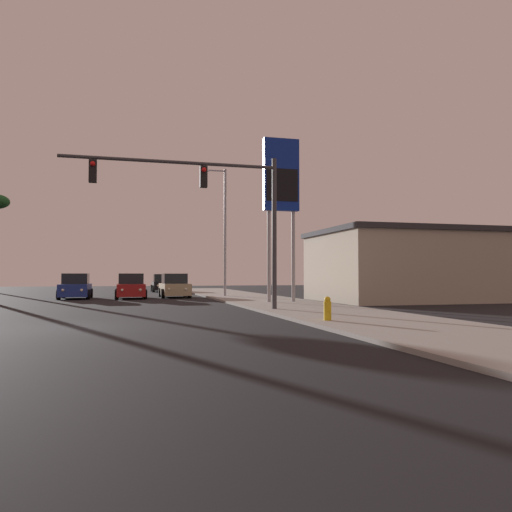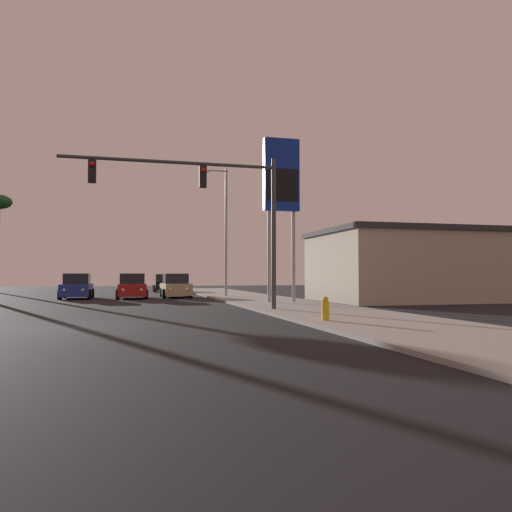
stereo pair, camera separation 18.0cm
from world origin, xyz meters
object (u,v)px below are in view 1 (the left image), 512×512
car_tan (174,287)px  street_lamp (223,225)px  car_blue (76,287)px  car_black (162,284)px  car_red (131,287)px  gas_station_sign (281,184)px  fire_hydrant (328,309)px  traffic_light_mast (214,198)px

car_tan → street_lamp: street_lamp is taller
car_blue → car_tan: bearing=-176.8°
car_black → car_red: same height
car_black → car_red: bearing=77.2°
car_red → gas_station_sign: bearing=132.4°
car_black → gas_station_sign: 23.44m
car_blue → car_tan: (6.59, 0.33, 0.00)m
car_red → fire_hydrant: size_ratio=5.67×
traffic_light_mast → street_lamp: bearing=77.5°
fire_hydrant → car_black: bearing=94.8°
car_black → gas_station_sign: bearing=102.2°
car_black → fire_hydrant: car_black is taller
car_blue → traffic_light_mast: (6.76, -14.77, 4.05)m
fire_hydrant → car_blue: bearing=114.7°
car_blue → gas_station_sign: gas_station_sign is taller
car_blue → fire_hydrant: size_ratio=5.68×
car_black → car_tan: size_ratio=0.99×
traffic_light_mast → car_red: bearing=102.7°
car_black → car_tan: 12.62m
car_tan → traffic_light_mast: size_ratio=0.49×
street_lamp → fire_hydrant: size_ratio=11.84×
car_tan → street_lamp: bearing=160.2°
car_black → street_lamp: (3.26, -13.69, 4.36)m
car_blue → fire_hydrant: car_blue is taller
gas_station_sign → fire_hydrant: gas_station_sign is taller
car_black → car_blue: size_ratio=1.00×
car_tan → fire_hydrant: car_tan is taller
car_red → fire_hydrant: 20.77m
car_blue → car_tan: same height
car_red → car_tan: (3.01, 0.91, 0.00)m
traffic_light_mast → fire_hydrant: size_ratio=11.74×
street_lamp → fire_hydrant: bearing=-91.3°
car_black → fire_hydrant: size_ratio=5.67×
car_red → gas_station_sign: gas_station_sign is taller
car_tan → car_black: bearing=-92.0°
traffic_light_mast → street_lamp: street_lamp is taller
car_blue → car_red: (3.58, -0.58, 0.00)m
gas_station_sign → street_lamp: bearing=100.7°
gas_station_sign → car_black: bearing=102.4°
car_red → traffic_light_mast: size_ratio=0.48×
car_tan → traffic_light_mast: traffic_light_mast is taller
car_tan → gas_station_sign: 12.23m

